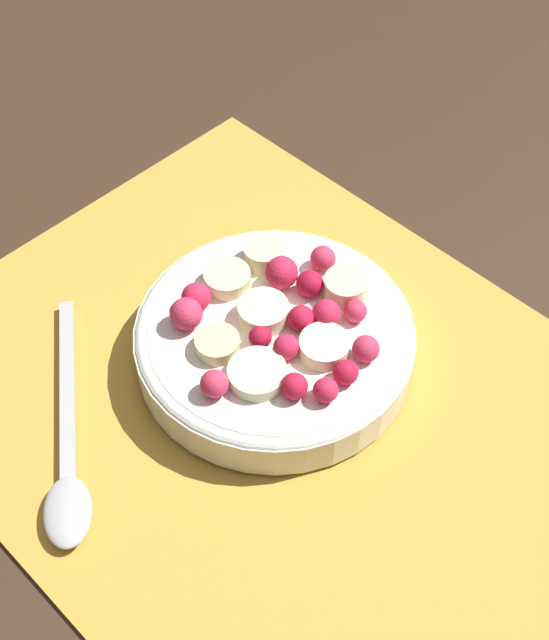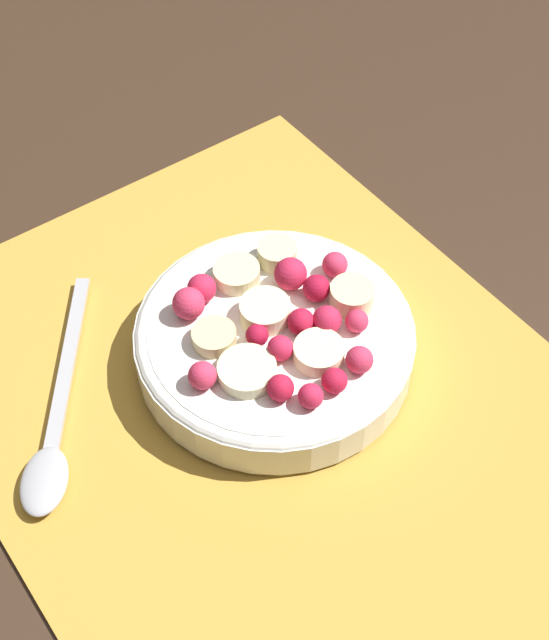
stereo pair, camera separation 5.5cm
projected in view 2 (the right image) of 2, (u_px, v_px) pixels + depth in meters
name	position (u px, v px, depth m)	size (l,w,h in m)	color
ground_plane	(264.00, 399.00, 0.56)	(3.00, 3.00, 0.00)	#382619
placemat	(264.00, 396.00, 0.56)	(0.44, 0.35, 0.01)	gold
fruit_bowl	(275.00, 337.00, 0.56)	(0.18, 0.18, 0.05)	silver
spoon	(53.00, 438.00, 0.53)	(0.16, 0.12, 0.01)	#B2B2B7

